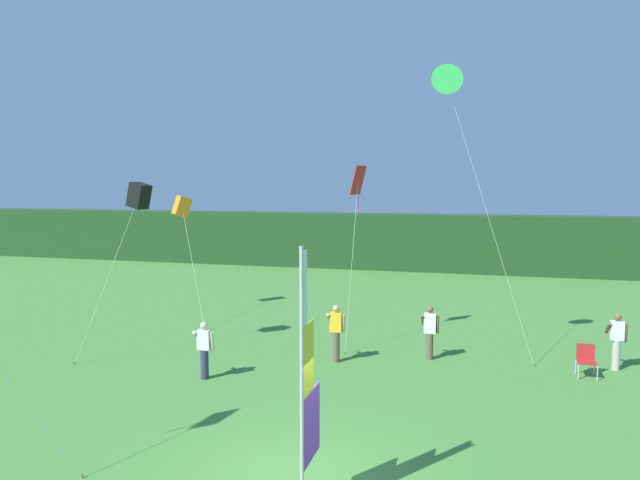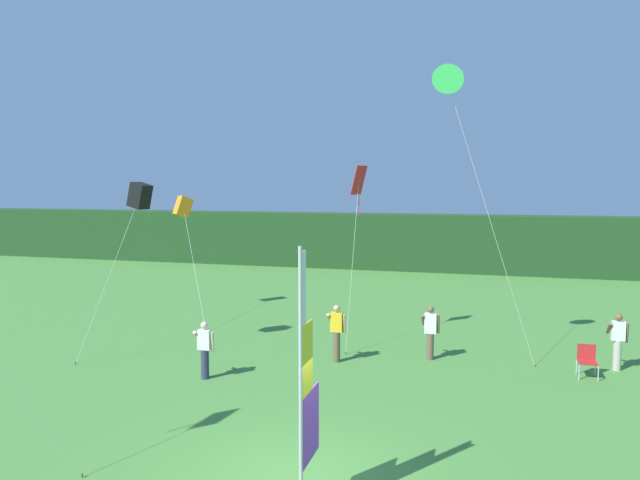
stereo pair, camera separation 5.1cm
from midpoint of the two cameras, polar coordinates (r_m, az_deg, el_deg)
The scene contains 11 objects.
distant_treeline at distance 37.09m, azimuth 10.60°, elevation -0.23°, with size 80.00×2.40×3.48m, color #1E421E.
banner_flag at distance 9.61m, azimuth -1.41°, elevation -14.11°, with size 0.06×1.03×4.39m.
person_near_banner at distance 19.02m, azimuth 26.87°, elevation -8.68°, with size 0.55×0.48×1.65m.
person_mid_field at distance 18.32m, azimuth 10.57°, elevation -8.71°, with size 0.55×0.48×1.65m.
person_far_left at distance 17.76m, azimuth 1.50°, elevation -8.91°, with size 0.55×0.48×1.73m.
person_far_right at distance 16.60m, azimuth -11.29°, elevation -10.33°, with size 0.55×0.48×1.59m.
folding_chair at distance 18.13m, azimuth 24.44°, elevation -10.46°, with size 0.51×0.51×0.89m.
kite_green_delta_0 at distance 17.89m, azimuth 12.18°, elevation 14.84°, with size 3.17×0.65×8.79m.
kite_orange_box_1 at distance 24.85m, azimuth -13.35°, elevation 3.16°, with size 2.88×3.38×4.88m.
kite_black_box_2 at distance 18.97m, azimuth -17.31°, elevation 4.11°, with size 1.70×1.93×5.41m.
kite_red_diamond_4 at distance 19.55m, azimuth 3.63°, elevation 5.28°, with size 0.46×2.06×5.96m.
Camera 1 is at (3.10, -9.60, 5.31)m, focal length 32.84 mm.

